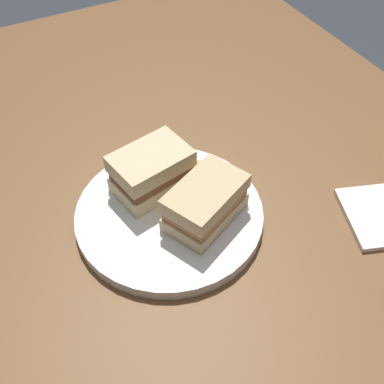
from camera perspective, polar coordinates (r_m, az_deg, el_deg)
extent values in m
cube|color=brown|center=(1.03, 1.83, -14.99)|extent=(1.28, 0.90, 0.77)
cylinder|color=white|center=(0.67, -2.71, -2.69)|extent=(0.26, 0.26, 0.02)
cube|color=#CCB284|center=(0.65, 1.56, -2.41)|extent=(0.11, 0.13, 0.02)
cube|color=#B27A4C|center=(0.63, 1.60, -1.32)|extent=(0.10, 0.12, 0.02)
cube|color=#CCB284|center=(0.62, 1.63, -0.17)|extent=(0.11, 0.13, 0.02)
cube|color=beige|center=(0.69, -4.74, 1.29)|extent=(0.09, 0.12, 0.03)
cube|color=brown|center=(0.67, -4.84, 2.47)|extent=(0.08, 0.11, 0.01)
cube|color=beige|center=(0.66, -4.95, 3.69)|extent=(0.09, 0.12, 0.03)
cube|color=#B77F33|center=(0.66, 3.59, -1.13)|extent=(0.05, 0.04, 0.02)
cube|color=#B77F33|center=(0.70, 1.18, 2.01)|extent=(0.03, 0.04, 0.02)
cube|color=gold|center=(0.71, -0.58, 3.03)|extent=(0.05, 0.05, 0.02)
cube|color=white|center=(0.72, 21.26, -2.65)|extent=(0.13, 0.12, 0.01)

